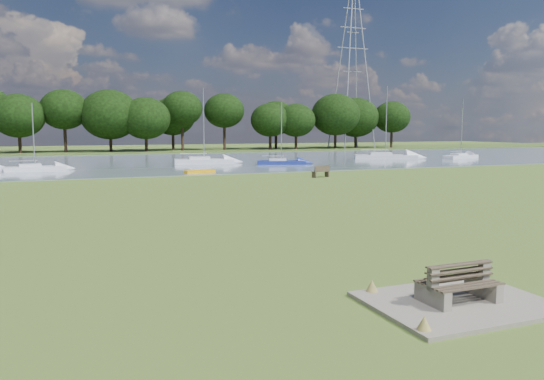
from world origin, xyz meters
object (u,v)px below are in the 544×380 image
object	(u,v)px
sailboat_5	(281,161)
sailboat_3	(460,155)
bench_pair	(459,285)
pylon	(353,47)
sailboat_6	(34,167)
sailboat_7	(203,159)
riverbank_bench	(321,171)
sailboat_4	(385,155)
kayak	(200,171)

from	to	relation	value
sailboat_5	sailboat_3	bearing A→B (deg)	22.70
bench_pair	pylon	bearing A→B (deg)	60.73
sailboat_6	sailboat_7	world-z (taller)	sailboat_7
riverbank_bench	sailboat_3	xyz separation A→B (m)	(29.97, 17.45, -0.04)
pylon	sailboat_5	world-z (taller)	pylon
bench_pair	sailboat_5	size ratio (longest dim) A/B	0.26
sailboat_4	sailboat_6	distance (m)	43.14
sailboat_5	sailboat_7	bearing A→B (deg)	170.62
sailboat_4	kayak	bearing A→B (deg)	-130.89
kayak	sailboat_3	bearing A→B (deg)	-1.04
sailboat_3	sailboat_4	world-z (taller)	sailboat_4
pylon	sailboat_4	world-z (taller)	pylon
sailboat_5	sailboat_7	world-z (taller)	sailboat_7
bench_pair	riverbank_bench	distance (m)	32.61
pylon	kayak	bearing A→B (deg)	-132.71
pylon	sailboat_6	xyz separation A→B (m)	(-56.78, -38.21, -19.58)
kayak	sailboat_6	size ratio (longest dim) A/B	0.46
riverbank_bench	pylon	xyz separation A→B (m)	(33.82, 53.57, 19.54)
bench_pair	sailboat_3	bearing A→B (deg)	48.14
sailboat_5	bench_pair	bearing A→B (deg)	-89.02
kayak	sailboat_3	world-z (taller)	sailboat_3
kayak	sailboat_6	distance (m)	16.30
riverbank_bench	sailboat_6	distance (m)	27.62
bench_pair	sailboat_7	world-z (taller)	sailboat_7
bench_pair	sailboat_4	xyz separation A→B (m)	(31.63, 50.92, 0.05)
sailboat_4	bench_pair	bearing A→B (deg)	-97.11
kayak	pylon	distance (m)	65.68
sailboat_3	sailboat_5	xyz separation A→B (m)	(-27.30, -2.04, -0.02)
sailboat_3	sailboat_4	distance (m)	10.53
sailboat_6	sailboat_7	size ratio (longest dim) A/B	0.75
riverbank_bench	sailboat_3	bearing A→B (deg)	16.29
sailboat_5	pylon	bearing A→B (deg)	69.20
riverbank_bench	pylon	distance (m)	66.30
pylon	sailboat_6	bearing A→B (deg)	-146.06
sailboat_4	sailboat_5	distance (m)	17.95
pylon	sailboat_3	size ratio (longest dim) A/B	4.03
sailboat_6	sailboat_5	bearing A→B (deg)	-7.78
riverbank_bench	kayak	distance (m)	11.50
riverbank_bench	sailboat_5	world-z (taller)	sailboat_5
sailboat_7	sailboat_6	bearing A→B (deg)	-157.78
riverbank_bench	sailboat_3	distance (m)	34.68
pylon	sailboat_6	world-z (taller)	pylon
pylon	sailboat_7	size ratio (longest dim) A/B	3.71
sailboat_5	sailboat_6	xyz separation A→B (m)	(-25.63, -0.05, 0.02)
sailboat_4	sailboat_3	bearing A→B (deg)	7.94
sailboat_4	sailboat_5	bearing A→B (deg)	-138.82
riverbank_bench	sailboat_6	world-z (taller)	sailboat_6
sailboat_3	sailboat_7	size ratio (longest dim) A/B	0.92
kayak	pylon	xyz separation A→B (m)	(42.46, 46.00, 19.85)
sailboat_3	sailboat_4	bearing A→B (deg)	147.11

